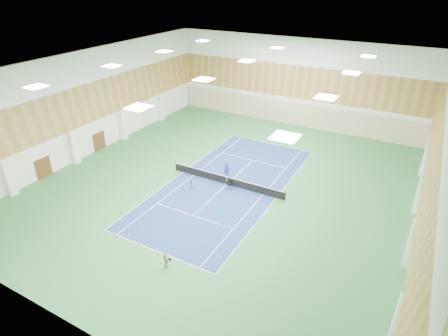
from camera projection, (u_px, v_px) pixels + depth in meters
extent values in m
plane|color=#2F6E3A|center=(227.00, 184.00, 38.94)|extent=(40.00, 40.00, 0.00)
cube|color=navy|center=(227.00, 184.00, 38.94)|extent=(10.97, 23.77, 0.01)
cube|color=#C6B793|center=(293.00, 114.00, 53.47)|extent=(35.40, 0.16, 3.20)
cube|color=#593319|center=(44.00, 168.00, 39.89)|extent=(0.08, 1.80, 2.20)
cube|color=#593319|center=(99.00, 141.00, 46.08)|extent=(0.08, 1.80, 2.20)
imported|color=#213599|center=(226.00, 169.00, 40.40)|extent=(0.66, 0.53, 1.57)
imported|color=gray|center=(191.00, 185.00, 37.80)|extent=(0.65, 0.60, 1.07)
imported|color=tan|center=(165.00, 260.00, 27.80)|extent=(0.81, 0.55, 1.28)
cone|color=#E4530C|center=(165.00, 207.00, 35.00)|extent=(0.20, 0.20, 0.22)
cone|color=#F9550D|center=(184.00, 209.00, 34.74)|extent=(0.21, 0.21, 0.23)
cone|color=#E0510B|center=(209.00, 218.00, 33.53)|extent=(0.20, 0.20, 0.22)
cone|color=#F8480D|center=(222.00, 225.00, 32.57)|extent=(0.19, 0.19, 0.21)
cone|color=#F3590C|center=(117.00, 236.00, 31.14)|extent=(0.23, 0.23, 0.25)
cone|color=#F8400D|center=(138.00, 242.00, 30.47)|extent=(0.18, 0.18, 0.20)
cone|color=#EF600C|center=(167.00, 253.00, 29.29)|extent=(0.18, 0.18, 0.20)
cone|color=orange|center=(195.00, 264.00, 28.21)|extent=(0.19, 0.19, 0.21)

